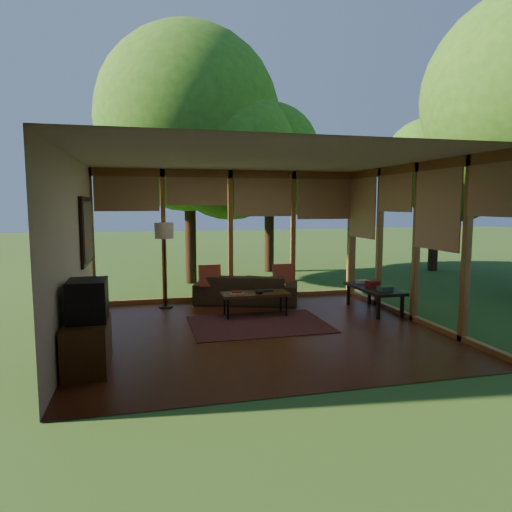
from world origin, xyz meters
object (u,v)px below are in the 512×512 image
object	(u,v)px
coffee_table	(255,295)
sofa	(246,289)
side_console	(374,290)
floor_lamp	(164,236)
media_cabinet	(88,345)
television	(88,300)

from	to	relation	value
coffee_table	sofa	bearing A→B (deg)	85.89
side_console	floor_lamp	bearing A→B (deg)	161.88
sofa	media_cabinet	distance (m)	4.12
coffee_table	side_console	size ratio (longest dim) A/B	0.86
media_cabinet	television	distance (m)	0.55
media_cabinet	sofa	bearing A→B (deg)	49.21
media_cabinet	side_console	xyz separation A→B (m)	(4.87, 1.89, 0.11)
side_console	television	bearing A→B (deg)	-158.66
floor_lamp	side_console	xyz separation A→B (m)	(3.79, -1.24, -1.00)
television	side_console	size ratio (longest dim) A/B	0.39
sofa	side_console	size ratio (longest dim) A/B	1.47
floor_lamp	media_cabinet	bearing A→B (deg)	-109.09
television	coffee_table	distance (m)	3.35
coffee_table	television	bearing A→B (deg)	-141.56
media_cabinet	side_console	distance (m)	5.23
television	side_console	world-z (taller)	television
media_cabinet	floor_lamp	world-z (taller)	floor_lamp
sofa	floor_lamp	world-z (taller)	floor_lamp
side_console	coffee_table	bearing A→B (deg)	175.76
sofa	media_cabinet	size ratio (longest dim) A/B	2.05
sofa	media_cabinet	bearing A→B (deg)	68.53
coffee_table	side_console	bearing A→B (deg)	-4.24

